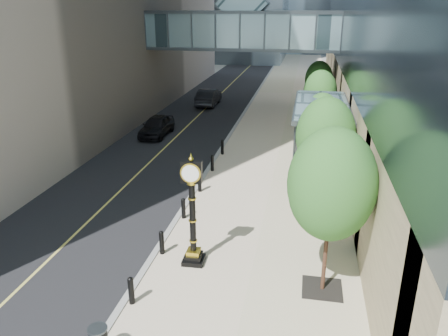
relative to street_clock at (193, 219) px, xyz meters
The scene contains 12 objects.
ground 4.48m from the street_clock, 71.38° to the right, with size 320.00×320.00×0.00m, color gray.
road 36.68m from the street_clock, 98.97° to the left, with size 8.00×180.00×0.02m, color black.
sidewalk 36.30m from the street_clock, 86.38° to the left, with size 8.00×180.00×0.06m, color #C6B598.
curb 36.27m from the street_clock, 92.71° to the left, with size 0.25×180.00×0.07m, color gray.
skywalk 24.92m from the street_clock, 94.05° to the left, with size 17.00×4.20×5.80m.
entrance_canopy 11.46m from the street_clock, 64.91° to the left, with size 3.00×8.00×4.38m.
bollard_row 5.56m from the street_clock, 105.26° to the left, with size 0.20×16.20×0.90m.
street_trees 11.50m from the street_clock, 64.55° to the left, with size 2.87×28.64×5.90m.
street_clock is the anchor object (origin of this frame).
pedestrian 6.21m from the street_clock, 42.89° to the left, with size 0.62×0.41×1.69m, color beige.
car_near 18.37m from the street_clock, 113.34° to the left, with size 1.81×4.49×1.53m, color black.
car_far 28.97m from the street_clock, 101.46° to the left, with size 1.76×5.04×1.66m, color black.
Camera 1 is at (2.60, -10.38, 9.44)m, focal length 35.00 mm.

